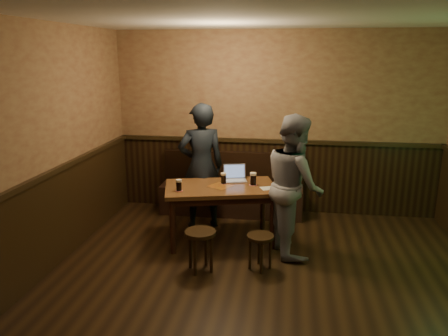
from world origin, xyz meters
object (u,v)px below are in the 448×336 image
laptop (235,176)px  person_grey (294,185)px  bench (232,194)px  stool_right (260,242)px  pint_left (179,185)px  pub_table (220,193)px  pint_mid (224,178)px  person_suit (201,166)px  stool_left (200,239)px  pint_right (253,179)px

laptop → person_grey: 0.92m
bench → stool_right: size_ratio=5.21×
pint_left → pub_table: bearing=30.4°
pint_mid → person_suit: 0.53m
stool_right → pint_left: pint_left is taller
stool_left → laptop: (0.25, 1.15, 0.43)m
stool_right → laptop: 1.21m
pint_right → person_grey: bearing=-27.5°
bench → person_grey: bearing=-52.9°
bench → laptop: bearing=-79.1°
pub_table → person_grey: size_ratio=0.91×
stool_left → pint_right: (0.51, 0.97, 0.46)m
pint_mid → person_suit: bearing=135.4°
pint_mid → laptop: (0.13, 0.18, -0.02)m
stool_left → person_grey: size_ratio=0.28×
stool_left → laptop: size_ratio=1.38×
stool_right → pint_mid: size_ratio=2.80×
stool_left → laptop: bearing=77.9°
bench → pint_right: bearing=-66.9°
pub_table → laptop: laptop is taller
person_grey → stool_left: bearing=107.3°
pub_table → stool_right: (0.58, -0.73, -0.33)m
laptop → pub_table: bearing=-132.5°
stool_left → person_grey: bearing=33.6°
bench → pint_mid: (0.02, -0.98, 0.53)m
pint_right → person_grey: size_ratio=0.10×
bench → stool_right: bench is taller
bench → stool_right: bearing=-72.2°
person_grey → pint_right: bearing=46.2°
pub_table → stool_left: 0.91m
stool_right → pint_left: size_ratio=2.84×
pub_table → person_grey: 0.99m
stool_right → pint_right: size_ratio=2.48×
stool_left → person_grey: 1.35m
pint_left → pint_right: size_ratio=0.88×
pint_mid → person_grey: (0.93, -0.28, 0.04)m
pub_table → laptop: bearing=47.4°
stool_left → person_grey: person_grey is taller
stool_right → person_grey: size_ratio=0.24×
pint_mid → pint_left: bearing=-142.5°
pint_mid → pub_table: bearing=-102.9°
laptop → person_suit: 0.55m
pint_mid → pint_right: 0.39m
stool_right → bench: bearing=107.8°
pint_right → person_grey: 0.60m
stool_right → person_suit: bearing=127.8°
bench → person_suit: (-0.35, -0.61, 0.59)m
person_suit → stool_right: bearing=105.4°
bench → stool_left: bearing=-92.8°
pint_right → pub_table: bearing=-165.6°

